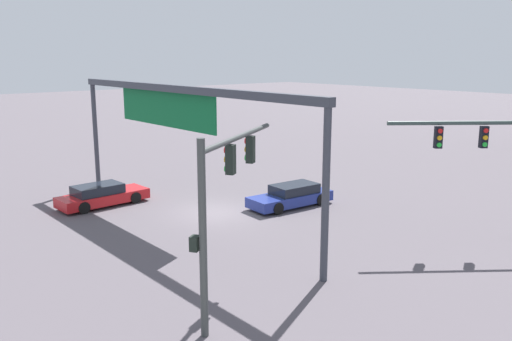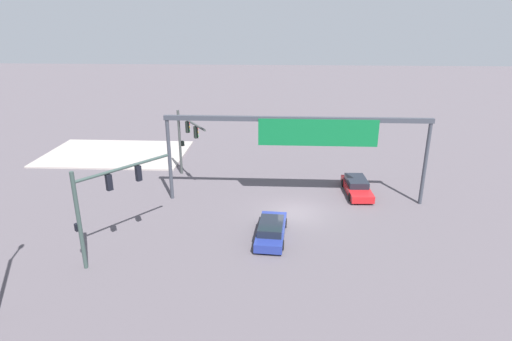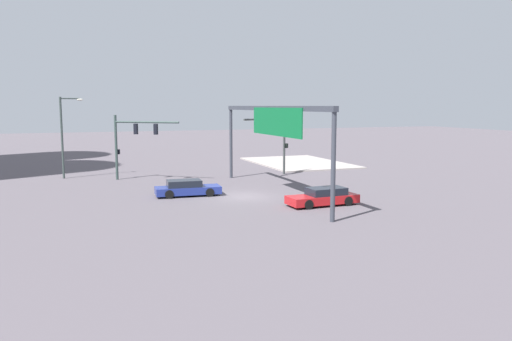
{
  "view_description": "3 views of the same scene",
  "coord_description": "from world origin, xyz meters",
  "px_view_note": "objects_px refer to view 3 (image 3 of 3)",
  "views": [
    {
      "loc": [
        22.29,
        -16.08,
        8.11
      ],
      "look_at": [
        0.86,
        2.01,
        2.12
      ],
      "focal_mm": 37.91,
      "sensor_mm": 36.0,
      "label": 1
    },
    {
      "loc": [
        1.34,
        28.6,
        13.66
      ],
      "look_at": [
        2.89,
        -0.13,
        3.22
      ],
      "focal_mm": 29.94,
      "sensor_mm": 36.0,
      "label": 2
    },
    {
      "loc": [
        -35.14,
        12.09,
        6.73
      ],
      "look_at": [
        -2.22,
        -0.23,
        2.21
      ],
      "focal_mm": 35.45,
      "sensor_mm": 36.0,
      "label": 3
    }
  ],
  "objects_px": {
    "traffic_signal_near_corner": "(275,134)",
    "streetlamp_curved_arm": "(64,131)",
    "sedan_car_approaching": "(187,188)",
    "traffic_signal_opposite_side": "(131,137)",
    "sedan_car_waiting_far": "(323,197)"
  },
  "relations": [
    {
      "from": "traffic_signal_near_corner",
      "to": "traffic_signal_opposite_side",
      "type": "bearing_deg",
      "value": -40.38
    },
    {
      "from": "traffic_signal_near_corner",
      "to": "sedan_car_approaching",
      "type": "distance_m",
      "value": 13.28
    },
    {
      "from": "traffic_signal_opposite_side",
      "to": "sedan_car_approaching",
      "type": "bearing_deg",
      "value": -35.85
    },
    {
      "from": "traffic_signal_near_corner",
      "to": "sedan_car_approaching",
      "type": "xyz_separation_m",
      "value": [
        -7.62,
        10.3,
        -3.52
      ]
    },
    {
      "from": "sedan_car_approaching",
      "to": "sedan_car_waiting_far",
      "type": "distance_m",
      "value": 10.42
    },
    {
      "from": "sedan_car_waiting_far",
      "to": "traffic_signal_near_corner",
      "type": "bearing_deg",
      "value": -101.95
    },
    {
      "from": "sedan_car_approaching",
      "to": "traffic_signal_opposite_side",
      "type": "bearing_deg",
      "value": 110.53
    },
    {
      "from": "streetlamp_curved_arm",
      "to": "sedan_car_approaching",
      "type": "relative_size",
      "value": 1.52
    },
    {
      "from": "traffic_signal_near_corner",
      "to": "sedan_car_waiting_far",
      "type": "bearing_deg",
      "value": 48.86
    },
    {
      "from": "sedan_car_approaching",
      "to": "sedan_car_waiting_far",
      "type": "height_order",
      "value": "same"
    },
    {
      "from": "sedan_car_waiting_far",
      "to": "sedan_car_approaching",
      "type": "bearing_deg",
      "value": -43.3
    },
    {
      "from": "traffic_signal_opposite_side",
      "to": "streetlamp_curved_arm",
      "type": "distance_m",
      "value": 6.61
    },
    {
      "from": "traffic_signal_near_corner",
      "to": "sedan_car_waiting_far",
      "type": "height_order",
      "value": "traffic_signal_near_corner"
    },
    {
      "from": "streetlamp_curved_arm",
      "to": "sedan_car_waiting_far",
      "type": "distance_m",
      "value": 26.04
    },
    {
      "from": "traffic_signal_near_corner",
      "to": "streetlamp_curved_arm",
      "type": "xyz_separation_m",
      "value": [
        5.47,
        18.77,
        0.27
      ]
    }
  ]
}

